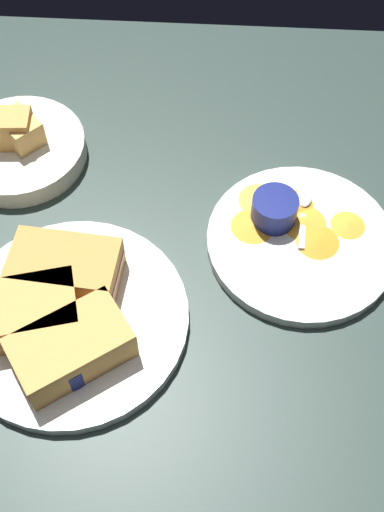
{
  "coord_description": "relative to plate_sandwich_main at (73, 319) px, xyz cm",
  "views": [
    {
      "loc": [
        11.2,
        -38.31,
        69.62
      ],
      "look_at": [
        8.48,
        5.38,
        3.0
      ],
      "focal_mm": 44.84,
      "sensor_mm": 36.0,
      "label": 1
    }
  ],
  "objects": [
    {
      "name": "ground_plane",
      "position": [
        5.5,
        3.16,
        -2.3
      ],
      "size": [
        110.0,
        110.0,
        3.0
      ],
      "primitive_type": "cube",
      "color": "#283833"
    },
    {
      "name": "bread_basket_rear",
      "position": [
        -11.92,
        26.25,
        1.34
      ],
      "size": [
        19.02,
        19.02,
        7.77
      ],
      "color": "silver",
      "rests_on": "ground_plane"
    },
    {
      "name": "plate_sandwich_main",
      "position": [
        0.0,
        0.0,
        0.0
      ],
      "size": [
        28.21,
        28.21,
        1.6
      ],
      "primitive_type": "cylinder",
      "color": "white",
      "rests_on": "ground_plane"
    },
    {
      "name": "plate_chips_companion",
      "position": [
        27.95,
        13.09,
        0.0
      ],
      "size": [
        24.61,
        24.61,
        1.6
      ],
      "primitive_type": "cylinder",
      "color": "white",
      "rests_on": "ground_plane"
    },
    {
      "name": "plantain_chip_scatter",
      "position": [
        26.83,
        15.97,
        1.1
      ],
      "size": [
        18.8,
        13.75,
        0.6
      ],
      "color": "gold",
      "rests_on": "plate_chips_companion"
    },
    {
      "name": "ramekin_light_gravy",
      "position": [
        24.26,
        16.16,
        2.84
      ],
      "size": [
        6.04,
        6.04,
        3.8
      ],
      "color": "navy",
      "rests_on": "plate_chips_companion"
    },
    {
      "name": "ramekin_dark_sauce",
      "position": [
        0.46,
        -6.33,
        2.54
      ],
      "size": [
        6.87,
        6.87,
        3.21
      ],
      "color": "navy",
      "rests_on": "plate_sandwich_main"
    },
    {
      "name": "spoon_by_gravy_ramekin",
      "position": [
        28.31,
        18.21,
        1.16
      ],
      "size": [
        2.42,
        9.93,
        0.8
      ],
      "color": "silver",
      "rests_on": "plate_chips_companion"
    },
    {
      "name": "sandwich_half_extra",
      "position": [
        1.22,
        -5.22,
        3.2
      ],
      "size": [
        15.0,
        13.71,
        4.8
      ],
      "color": "tan",
      "rests_on": "plate_sandwich_main"
    },
    {
      "name": "sandwich_half_near",
      "position": [
        -1.22,
        5.22,
        3.2
      ],
      "size": [
        13.8,
        8.67,
        4.8
      ],
      "color": "#C68C42",
      "rests_on": "plate_sandwich_main"
    },
    {
      "name": "sandwich_half_far",
      "position": [
        -5.22,
        -1.22,
        3.2
      ],
      "size": [
        14.63,
        10.74,
        4.8
      ],
      "color": "tan",
      "rests_on": "plate_sandwich_main"
    },
    {
      "name": "spoon_by_dark_ramekin",
      "position": [
        0.9,
        -0.85,
        1.16
      ],
      "size": [
        2.45,
        9.94,
        0.8
      ],
      "color": "silver",
      "rests_on": "plate_sandwich_main"
    }
  ]
}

